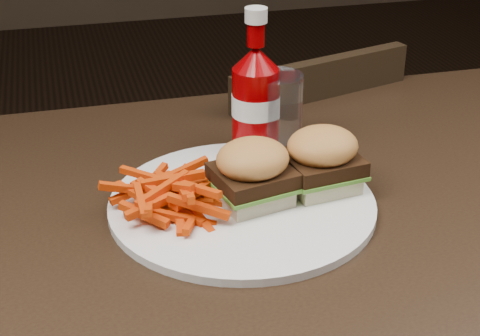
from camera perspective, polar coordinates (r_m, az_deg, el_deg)
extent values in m
cube|color=black|center=(0.90, 1.40, -4.88)|extent=(1.20, 0.80, 0.04)
cube|color=black|center=(1.50, 1.97, -3.83)|extent=(0.44, 0.44, 0.03)
cylinder|color=white|center=(0.90, 0.16, -2.82)|extent=(0.33, 0.33, 0.01)
cube|color=beige|center=(0.89, 0.97, -1.98)|extent=(0.09, 0.09, 0.02)
cube|color=beige|center=(0.93, 6.28, -0.90)|extent=(0.09, 0.08, 0.02)
cylinder|color=#800002|center=(1.02, 1.18, 4.30)|extent=(0.08, 0.08, 0.13)
cylinder|color=white|center=(1.03, 2.79, 4.19)|extent=(0.08, 0.08, 0.12)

